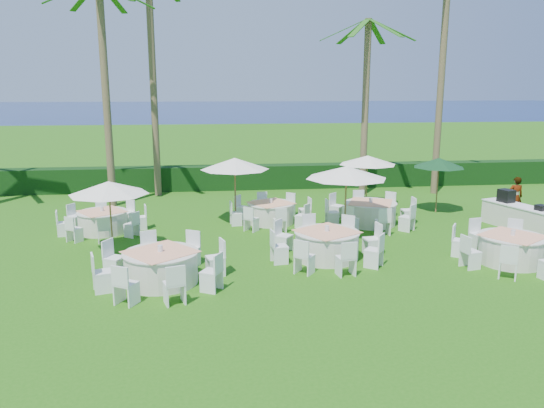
{
  "coord_description": "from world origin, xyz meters",
  "views": [
    {
      "loc": [
        -2.39,
        -14.65,
        5.13
      ],
      "look_at": [
        -0.38,
        2.43,
        1.3
      ],
      "focal_mm": 35.0,
      "sensor_mm": 36.0,
      "label": 1
    }
  ],
  "objects_px": {
    "banquet_table_b": "(327,244)",
    "umbrella_b": "(346,172)",
    "staff_person": "(515,197)",
    "umbrella_green": "(439,163)",
    "umbrella_c": "(235,164)",
    "banquet_table_a": "(161,266)",
    "banquet_table_e": "(271,212)",
    "umbrella_a": "(109,188)",
    "banquet_table_f": "(370,213)",
    "banquet_table_d": "(103,221)",
    "umbrella_d": "(368,160)",
    "banquet_table_c": "(511,248)",
    "buffet_table": "(529,219)"
  },
  "relations": [
    {
      "from": "banquet_table_d",
      "to": "staff_person",
      "type": "distance_m",
      "value": 16.02
    },
    {
      "from": "umbrella_d",
      "to": "banquet_table_e",
      "type": "bearing_deg",
      "value": -151.83
    },
    {
      "from": "umbrella_b",
      "to": "umbrella_c",
      "type": "xyz_separation_m",
      "value": [
        -3.71,
        2.25,
        0.04
      ]
    },
    {
      "from": "banquet_table_c",
      "to": "umbrella_d",
      "type": "distance_m",
      "value": 8.32
    },
    {
      "from": "umbrella_b",
      "to": "banquet_table_b",
      "type": "bearing_deg",
      "value": -116.13
    },
    {
      "from": "banquet_table_e",
      "to": "umbrella_a",
      "type": "bearing_deg",
      "value": -149.15
    },
    {
      "from": "banquet_table_f",
      "to": "staff_person",
      "type": "distance_m",
      "value": 6.18
    },
    {
      "from": "banquet_table_a",
      "to": "banquet_table_d",
      "type": "bearing_deg",
      "value": 115.17
    },
    {
      "from": "banquet_table_a",
      "to": "umbrella_a",
      "type": "xyz_separation_m",
      "value": [
        -1.74,
        2.77,
        1.64
      ]
    },
    {
      "from": "banquet_table_a",
      "to": "umbrella_d",
      "type": "bearing_deg",
      "value": 45.96
    },
    {
      "from": "banquet_table_a",
      "to": "umbrella_b",
      "type": "relative_size",
      "value": 1.23
    },
    {
      "from": "banquet_table_f",
      "to": "buffet_table",
      "type": "relative_size",
      "value": 0.88
    },
    {
      "from": "banquet_table_e",
      "to": "umbrella_c",
      "type": "height_order",
      "value": "umbrella_c"
    },
    {
      "from": "banquet_table_b",
      "to": "umbrella_b",
      "type": "distance_m",
      "value": 3.22
    },
    {
      "from": "banquet_table_b",
      "to": "banquet_table_f",
      "type": "xyz_separation_m",
      "value": [
        2.54,
        3.85,
        -0.0
      ]
    },
    {
      "from": "banquet_table_b",
      "to": "banquet_table_d",
      "type": "relative_size",
      "value": 1.13
    },
    {
      "from": "banquet_table_b",
      "to": "banquet_table_d",
      "type": "distance_m",
      "value": 8.29
    },
    {
      "from": "banquet_table_c",
      "to": "banquet_table_e",
      "type": "distance_m",
      "value": 8.54
    },
    {
      "from": "banquet_table_c",
      "to": "umbrella_b",
      "type": "distance_m",
      "value": 5.69
    },
    {
      "from": "umbrella_b",
      "to": "umbrella_d",
      "type": "distance_m",
      "value": 4.95
    },
    {
      "from": "umbrella_a",
      "to": "umbrella_c",
      "type": "relative_size",
      "value": 0.94
    },
    {
      "from": "banquet_table_e",
      "to": "umbrella_c",
      "type": "relative_size",
      "value": 1.22
    },
    {
      "from": "banquet_table_a",
      "to": "umbrella_a",
      "type": "height_order",
      "value": "umbrella_a"
    },
    {
      "from": "banquet_table_e",
      "to": "umbrella_green",
      "type": "bearing_deg",
      "value": 7.71
    },
    {
      "from": "banquet_table_d",
      "to": "staff_person",
      "type": "xyz_separation_m",
      "value": [
        16.0,
        0.54,
        0.4
      ]
    },
    {
      "from": "banquet_table_b",
      "to": "umbrella_b",
      "type": "height_order",
      "value": "umbrella_b"
    },
    {
      "from": "staff_person",
      "to": "umbrella_green",
      "type": "bearing_deg",
      "value": -12.72
    },
    {
      "from": "banquet_table_f",
      "to": "banquet_table_d",
      "type": "bearing_deg",
      "value": 179.87
    },
    {
      "from": "umbrella_a",
      "to": "staff_person",
      "type": "bearing_deg",
      "value": 11.6
    },
    {
      "from": "umbrella_c",
      "to": "umbrella_d",
      "type": "relative_size",
      "value": 1.05
    },
    {
      "from": "umbrella_b",
      "to": "staff_person",
      "type": "bearing_deg",
      "value": 15.01
    },
    {
      "from": "banquet_table_f",
      "to": "umbrella_b",
      "type": "height_order",
      "value": "umbrella_b"
    },
    {
      "from": "umbrella_c",
      "to": "umbrella_b",
      "type": "bearing_deg",
      "value": -31.3
    },
    {
      "from": "banquet_table_f",
      "to": "umbrella_green",
      "type": "relative_size",
      "value": 1.5
    },
    {
      "from": "umbrella_a",
      "to": "umbrella_b",
      "type": "xyz_separation_m",
      "value": [
        7.72,
        1.11,
        0.16
      ]
    },
    {
      "from": "banquet_table_a",
      "to": "banquet_table_e",
      "type": "height_order",
      "value": "banquet_table_a"
    },
    {
      "from": "staff_person",
      "to": "buffet_table",
      "type": "bearing_deg",
      "value": 78.0
    },
    {
      "from": "umbrella_d",
      "to": "banquet_table_c",
      "type": "bearing_deg",
      "value": -75.31
    },
    {
      "from": "banquet_table_c",
      "to": "umbrella_green",
      "type": "relative_size",
      "value": 1.48
    },
    {
      "from": "banquet_table_d",
      "to": "banquet_table_f",
      "type": "xyz_separation_m",
      "value": [
        9.86,
        -0.02,
        0.05
      ]
    },
    {
      "from": "banquet_table_b",
      "to": "umbrella_b",
      "type": "bearing_deg",
      "value": 63.87
    },
    {
      "from": "banquet_table_f",
      "to": "banquet_table_a",
      "type": "bearing_deg",
      "value": -144.02
    },
    {
      "from": "umbrella_c",
      "to": "umbrella_green",
      "type": "relative_size",
      "value": 1.14
    },
    {
      "from": "staff_person",
      "to": "umbrella_a",
      "type": "bearing_deg",
      "value": 18.84
    },
    {
      "from": "umbrella_b",
      "to": "staff_person",
      "type": "height_order",
      "value": "umbrella_b"
    },
    {
      "from": "banquet_table_b",
      "to": "buffet_table",
      "type": "distance_m",
      "value": 8.16
    },
    {
      "from": "umbrella_d",
      "to": "banquet_table_f",
      "type": "bearing_deg",
      "value": -103.7
    },
    {
      "from": "banquet_table_d",
      "to": "umbrella_green",
      "type": "distance_m",
      "value": 13.37
    },
    {
      "from": "banquet_table_a",
      "to": "umbrella_a",
      "type": "relative_size",
      "value": 1.42
    },
    {
      "from": "banquet_table_e",
      "to": "umbrella_a",
      "type": "distance_m",
      "value": 6.47
    }
  ]
}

